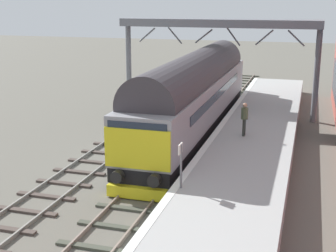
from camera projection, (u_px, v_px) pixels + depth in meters
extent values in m
plane|color=#5D5A51|center=(158.00, 175.00, 21.35)|extent=(140.00, 140.00, 0.00)
cube|color=gray|center=(143.00, 172.00, 21.53)|extent=(0.07, 60.00, 0.15)
cube|color=gray|center=(174.00, 175.00, 21.14)|extent=(0.07, 60.00, 0.15)
cube|color=#41453A|center=(93.00, 248.00, 15.08)|extent=(2.50, 0.26, 0.09)
cube|color=#41453A|center=(112.00, 227.00, 16.48)|extent=(2.50, 0.26, 0.09)
cube|color=#41453A|center=(128.00, 209.00, 17.87)|extent=(2.50, 0.26, 0.09)
cube|color=#41453A|center=(141.00, 194.00, 19.26)|extent=(2.50, 0.26, 0.09)
cube|color=#41453A|center=(153.00, 180.00, 20.65)|extent=(2.50, 0.26, 0.09)
cube|color=#41453A|center=(163.00, 169.00, 22.04)|extent=(2.50, 0.26, 0.09)
cube|color=#41453A|center=(172.00, 159.00, 23.43)|extent=(2.50, 0.26, 0.09)
cube|color=#41453A|center=(180.00, 150.00, 24.82)|extent=(2.50, 0.26, 0.09)
cube|color=#41453A|center=(188.00, 142.00, 26.21)|extent=(2.50, 0.26, 0.09)
cube|color=#41453A|center=(194.00, 134.00, 27.60)|extent=(2.50, 0.26, 0.09)
cube|color=#41453A|center=(200.00, 128.00, 28.99)|extent=(2.50, 0.26, 0.09)
cube|color=#41453A|center=(205.00, 122.00, 30.38)|extent=(2.50, 0.26, 0.09)
cube|color=#41453A|center=(210.00, 117.00, 31.77)|extent=(2.50, 0.26, 0.09)
cube|color=#41453A|center=(214.00, 112.00, 33.16)|extent=(2.50, 0.26, 0.09)
cube|color=#41453A|center=(219.00, 107.00, 34.55)|extent=(2.50, 0.26, 0.09)
cube|color=#41453A|center=(222.00, 103.00, 35.94)|extent=(2.50, 0.26, 0.09)
cube|color=#41453A|center=(226.00, 99.00, 37.33)|extent=(2.50, 0.26, 0.09)
cube|color=#41453A|center=(229.00, 95.00, 38.72)|extent=(2.50, 0.26, 0.09)
cube|color=#41453A|center=(232.00, 92.00, 40.11)|extent=(2.50, 0.26, 0.09)
cube|color=#41453A|center=(235.00, 89.00, 41.50)|extent=(2.50, 0.26, 0.09)
cube|color=#41453A|center=(237.00, 86.00, 42.89)|extent=(2.50, 0.26, 0.09)
cube|color=#41453A|center=(240.00, 83.00, 44.28)|extent=(2.50, 0.26, 0.09)
cube|color=#41453A|center=(242.00, 80.00, 45.67)|extent=(2.50, 0.26, 0.09)
cube|color=#41453A|center=(244.00, 78.00, 47.07)|extent=(2.50, 0.26, 0.09)
cube|color=#41453A|center=(246.00, 76.00, 48.46)|extent=(2.50, 0.26, 0.09)
cube|color=gray|center=(72.00, 165.00, 22.49)|extent=(0.07, 60.00, 0.15)
cube|color=gray|center=(100.00, 168.00, 22.10)|extent=(0.07, 60.00, 0.15)
cube|color=#483D37|center=(2.00, 228.00, 16.34)|extent=(2.50, 0.26, 0.09)
cube|color=#483D37|center=(26.00, 211.00, 17.67)|extent=(2.50, 0.26, 0.09)
cube|color=#483D37|center=(46.00, 196.00, 18.99)|extent=(2.50, 0.26, 0.09)
cube|color=#483D37|center=(64.00, 183.00, 20.31)|extent=(2.50, 0.26, 0.09)
cube|color=#483D37|center=(79.00, 172.00, 21.64)|extent=(2.50, 0.26, 0.09)
cube|color=#483D37|center=(93.00, 162.00, 22.96)|extent=(2.50, 0.26, 0.09)
cube|color=#483D37|center=(105.00, 153.00, 24.29)|extent=(2.50, 0.26, 0.09)
cube|color=#483D37|center=(116.00, 145.00, 25.61)|extent=(2.50, 0.26, 0.09)
cube|color=#483D37|center=(126.00, 138.00, 26.94)|extent=(2.50, 0.26, 0.09)
cube|color=#483D37|center=(135.00, 131.00, 28.26)|extent=(2.50, 0.26, 0.09)
cube|color=#483D37|center=(143.00, 125.00, 29.58)|extent=(2.50, 0.26, 0.09)
cube|color=#483D37|center=(150.00, 120.00, 30.91)|extent=(2.50, 0.26, 0.09)
cube|color=#483D37|center=(157.00, 115.00, 32.23)|extent=(2.50, 0.26, 0.09)
cube|color=#483D37|center=(163.00, 110.00, 33.56)|extent=(2.50, 0.26, 0.09)
cube|color=#483D37|center=(169.00, 106.00, 34.88)|extent=(2.50, 0.26, 0.09)
cube|color=#483D37|center=(174.00, 102.00, 36.20)|extent=(2.50, 0.26, 0.09)
cube|color=#483D37|center=(179.00, 98.00, 37.53)|extent=(2.50, 0.26, 0.09)
cube|color=#483D37|center=(184.00, 95.00, 38.85)|extent=(2.50, 0.26, 0.09)
cube|color=#483D37|center=(188.00, 92.00, 40.18)|extent=(2.50, 0.26, 0.09)
cube|color=#483D37|center=(192.00, 89.00, 41.50)|extent=(2.50, 0.26, 0.09)
cube|color=#483D37|center=(196.00, 86.00, 42.83)|extent=(2.50, 0.26, 0.09)
cube|color=#483D37|center=(200.00, 83.00, 44.15)|extent=(2.50, 0.26, 0.09)
cube|color=#483D37|center=(203.00, 81.00, 45.47)|extent=(2.50, 0.26, 0.09)
cube|color=#483D37|center=(206.00, 78.00, 46.80)|extent=(2.50, 0.26, 0.09)
cube|color=#483D37|center=(209.00, 76.00, 48.12)|extent=(2.50, 0.26, 0.09)
cube|color=#483D37|center=(212.00, 74.00, 49.45)|extent=(2.50, 0.26, 0.09)
cube|color=#A1A5A2|center=(240.00, 173.00, 20.24)|extent=(4.00, 44.00, 1.00)
cube|color=white|center=(197.00, 157.00, 20.62)|extent=(0.30, 44.00, 0.01)
cube|color=black|center=(194.00, 121.00, 27.44)|extent=(2.56, 18.83, 0.60)
cube|color=gray|center=(195.00, 98.00, 27.10)|extent=(2.70, 18.83, 2.10)
cylinder|color=#373338|center=(195.00, 76.00, 26.78)|extent=(2.56, 17.32, 2.57)
cube|color=yellow|center=(137.00, 149.00, 18.37)|extent=(2.65, 0.08, 1.58)
cube|color=#232D3D|center=(137.00, 131.00, 18.20)|extent=(2.38, 0.04, 0.64)
cube|color=#232D3D|center=(219.00, 94.00, 26.64)|extent=(0.04, 13.18, 0.44)
cylinder|color=black|center=(117.00, 176.00, 18.66)|extent=(0.48, 0.35, 0.48)
cylinder|color=black|center=(154.00, 180.00, 18.25)|extent=(0.48, 0.35, 0.48)
cube|color=yellow|center=(137.00, 192.00, 18.76)|extent=(2.43, 0.36, 0.47)
cylinder|color=black|center=(152.00, 171.00, 20.39)|extent=(1.64, 1.04, 1.04)
cylinder|color=black|center=(160.00, 163.00, 21.41)|extent=(1.64, 1.04, 1.04)
cylinder|color=black|center=(167.00, 155.00, 22.43)|extent=(1.64, 1.04, 1.04)
cylinder|color=black|center=(213.00, 106.00, 32.61)|extent=(1.64, 1.04, 1.04)
cylinder|color=black|center=(216.00, 103.00, 33.63)|extent=(1.64, 1.04, 1.04)
cylinder|color=black|center=(219.00, 100.00, 34.65)|extent=(1.64, 1.04, 1.04)
cylinder|color=slate|center=(181.00, 166.00, 17.10)|extent=(0.08, 0.08, 1.64)
cube|color=white|center=(180.00, 149.00, 16.95)|extent=(0.05, 0.44, 0.36)
cube|color=black|center=(180.00, 149.00, 16.95)|extent=(0.01, 0.20, 0.24)
cylinder|color=#2E342E|center=(244.00, 128.00, 23.69)|extent=(0.13, 0.13, 0.84)
cylinder|color=#2E342E|center=(244.00, 127.00, 23.88)|extent=(0.13, 0.13, 0.84)
cylinder|color=#4E5D40|center=(245.00, 113.00, 23.60)|extent=(0.35, 0.35, 0.56)
sphere|color=tan|center=(245.00, 105.00, 23.50)|extent=(0.22, 0.22, 0.22)
cylinder|color=#4E5D40|center=(244.00, 114.00, 23.41)|extent=(0.09, 0.09, 0.52)
cylinder|color=#4E5D40|center=(245.00, 112.00, 23.80)|extent=(0.09, 0.09, 0.52)
cylinder|color=slate|center=(129.00, 68.00, 33.28)|extent=(0.36, 0.36, 5.80)
cylinder|color=slate|center=(316.00, 76.00, 29.88)|extent=(0.36, 0.36, 5.80)
cube|color=slate|center=(219.00, 23.00, 30.77)|extent=(12.80, 2.00, 0.50)
cylinder|color=slate|center=(147.00, 35.00, 32.32)|extent=(1.14, 0.10, 0.97)
cylinder|color=slate|center=(175.00, 35.00, 31.79)|extent=(1.00, 0.10, 1.11)
cylinder|color=slate|center=(204.00, 36.00, 31.26)|extent=(1.16, 0.10, 0.95)
cylinder|color=slate|center=(234.00, 37.00, 30.73)|extent=(0.94, 0.10, 1.17)
cylinder|color=slate|center=(264.00, 37.00, 30.20)|extent=(1.11, 0.10, 1.01)
cylinder|color=slate|center=(296.00, 38.00, 29.67)|extent=(1.10, 0.10, 1.02)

